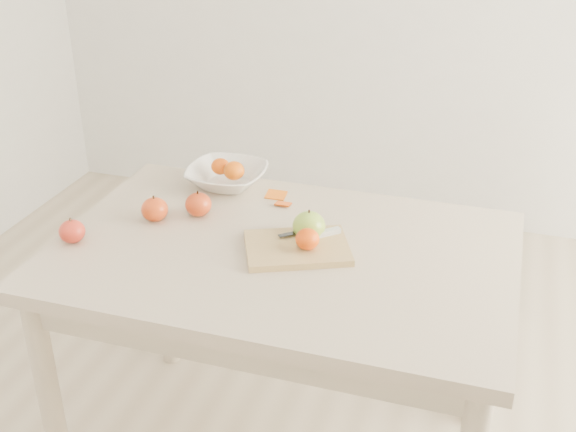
% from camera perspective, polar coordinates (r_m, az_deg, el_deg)
% --- Properties ---
extents(table, '(1.20, 0.80, 0.75)m').
position_cam_1_polar(table, '(1.94, -0.45, -5.09)').
color(table, '#C2AF93').
rests_on(table, ground).
extents(cutting_board, '(0.32, 0.29, 0.02)m').
position_cam_1_polar(cutting_board, '(1.87, 0.73, -2.53)').
color(cutting_board, tan).
rests_on(cutting_board, table).
extents(board_tangerine, '(0.06, 0.06, 0.05)m').
position_cam_1_polar(board_tangerine, '(1.84, 1.54, -1.83)').
color(board_tangerine, '#DA5207').
rests_on(board_tangerine, cutting_board).
extents(fruit_bowl, '(0.24, 0.24, 0.06)m').
position_cam_1_polar(fruit_bowl, '(2.23, -4.84, 3.14)').
color(fruit_bowl, white).
rests_on(fruit_bowl, table).
extents(bowl_tangerine_near, '(0.06, 0.06, 0.05)m').
position_cam_1_polar(bowl_tangerine_near, '(2.24, -5.37, 3.94)').
color(bowl_tangerine_near, '#E24E07').
rests_on(bowl_tangerine_near, fruit_bowl).
extents(bowl_tangerine_far, '(0.06, 0.06, 0.06)m').
position_cam_1_polar(bowl_tangerine_far, '(2.20, -4.29, 3.60)').
color(bowl_tangerine_far, orange).
rests_on(bowl_tangerine_far, fruit_bowl).
extents(orange_peel_a, '(0.06, 0.05, 0.01)m').
position_cam_1_polar(orange_peel_a, '(2.16, -0.95, 1.58)').
color(orange_peel_a, orange).
rests_on(orange_peel_a, table).
extents(orange_peel_b, '(0.05, 0.04, 0.01)m').
position_cam_1_polar(orange_peel_b, '(2.11, -0.40, 0.90)').
color(orange_peel_b, '#C3470D').
rests_on(orange_peel_b, table).
extents(paring_knife, '(0.15, 0.10, 0.01)m').
position_cam_1_polar(paring_knife, '(1.91, 2.69, -1.31)').
color(paring_knife, silver).
rests_on(paring_knife, cutting_board).
extents(apple_green, '(0.09, 0.09, 0.08)m').
position_cam_1_polar(apple_green, '(1.91, 1.67, -0.78)').
color(apple_green, '#639E1F').
rests_on(apple_green, table).
extents(apple_red_b, '(0.08, 0.08, 0.07)m').
position_cam_1_polar(apple_red_b, '(2.04, -10.50, 0.52)').
color(apple_red_b, '#A00903').
rests_on(apple_red_b, table).
extents(apple_red_d, '(0.07, 0.07, 0.06)m').
position_cam_1_polar(apple_red_d, '(1.99, -16.70, -1.17)').
color(apple_red_d, '#9C070A').
rests_on(apple_red_d, table).
extents(apple_red_a, '(0.08, 0.08, 0.07)m').
position_cam_1_polar(apple_red_a, '(2.05, -7.10, 0.92)').
color(apple_red_a, '#9C0C0E').
rests_on(apple_red_a, table).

